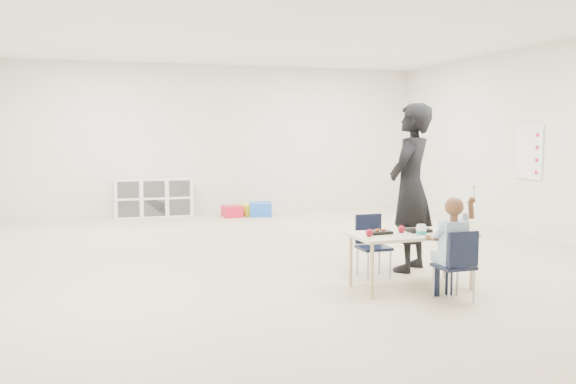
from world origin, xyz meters
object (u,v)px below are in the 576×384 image
object	(u,v)px
child	(454,244)
chair_near	(454,265)
table	(411,260)
cubby_shelf	(154,198)
adult	(410,188)

from	to	relation	value
child	chair_near	bearing A→B (deg)	0.00
table	child	bearing A→B (deg)	-73.93
cubby_shelf	table	bearing A→B (deg)	-70.85
table	cubby_shelf	bearing A→B (deg)	107.59
table	adult	bearing A→B (deg)	61.70
child	cubby_shelf	xyz separation A→B (m)	(-2.23, 6.47, -0.17)
child	cubby_shelf	world-z (taller)	child
chair_near	child	size ratio (longest dim) A/B	0.63
child	cubby_shelf	size ratio (longest dim) A/B	0.74
table	adult	xyz separation A→B (m)	(0.35, 0.70, 0.65)
adult	child	bearing A→B (deg)	38.69
child	adult	bearing A→B (deg)	79.56
adult	chair_near	bearing A→B (deg)	38.69
cubby_shelf	chair_near	bearing A→B (deg)	-70.97
cubby_shelf	adult	distance (m)	5.81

